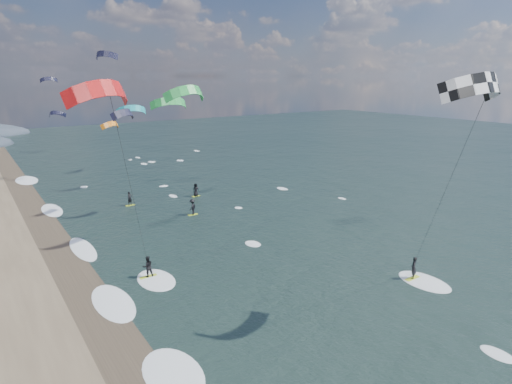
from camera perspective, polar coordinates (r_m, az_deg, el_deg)
ground at (r=26.05m, az=18.23°, el=-20.68°), size 260.00×260.00×0.00m
wet_sand_strip at (r=27.25m, az=-17.91°, el=-18.87°), size 3.00×240.00×0.00m
kitesurfer_near_a at (r=26.96m, az=27.00°, el=6.96°), size 7.71×8.27×15.62m
kitesurfer_near_b at (r=26.82m, az=-16.96°, el=3.86°), size 7.10×8.75×15.29m
far_kitesurfers at (r=50.88m, az=-9.70°, el=-1.07°), size 9.42×8.36×1.81m
bg_kite_field at (r=67.64m, az=-19.79°, el=12.11°), size 9.52×74.80×11.43m
shoreline_surf at (r=31.47m, az=-18.39°, el=-14.01°), size 2.40×79.40×0.11m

